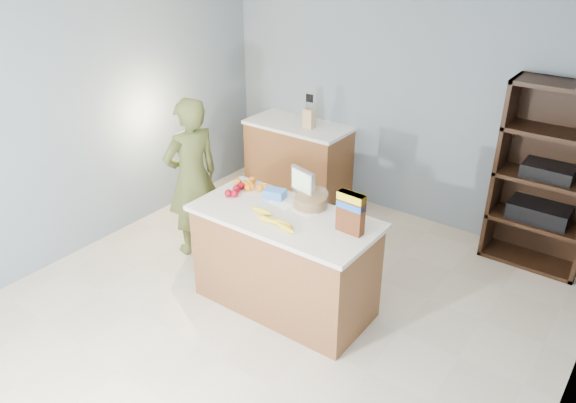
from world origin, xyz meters
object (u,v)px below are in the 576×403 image
Objects in this scene: counter_peninsula at (285,264)px; shelving_unit at (547,180)px; person at (192,177)px; tv at (303,183)px; cereal_box at (351,210)px.

counter_peninsula is 2.61m from shelving_unit.
person is 1.28m from tv.
tv is (-1.59, -1.74, 0.19)m from shelving_unit.
shelving_unit is at bearing 63.67° from cereal_box.
tv is (1.25, 0.08, 0.26)m from person.
tv is at bearing 97.06° from counter_peninsula.
counter_peninsula is 0.89m from cereal_box.
shelving_unit is 6.38× the size of tv.
counter_peninsula is at bearing 94.80° from person.
shelving_unit reaches higher than tv.
shelving_unit reaches higher than cereal_box.
shelving_unit is 1.12× the size of person.
cereal_box is (0.57, 0.07, 0.68)m from counter_peninsula.
person is (-2.84, -1.82, -0.06)m from shelving_unit.
counter_peninsula is 0.97× the size of person.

